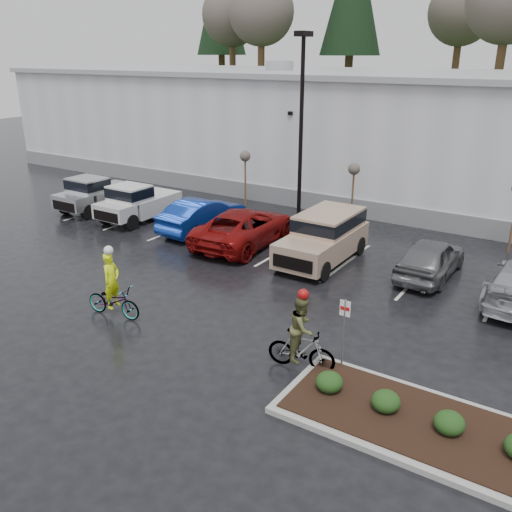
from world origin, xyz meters
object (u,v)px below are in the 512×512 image
Objects in this scene: pickup_white at (143,201)px; pickup_silver at (101,192)px; sapling_west at (245,159)px; fire_lane_sign at (344,327)px; suv_tan at (322,239)px; cyclist_hivis at (113,295)px; car_grey at (431,258)px; cyclist_olive at (302,341)px; lamppost at (302,110)px; car_red at (245,227)px; sapling_mid at (354,172)px; car_blue at (203,215)px.

pickup_silver is at bearing 178.20° from pickup_white.
fire_lane_sign is (11.80, -12.80, -1.32)m from sapling_west.
cyclist_hivis reaches higher than suv_tan.
pickup_white is 10.82m from suv_tan.
pickup_silver reaches higher than car_grey.
pickup_silver is 18.33m from car_grey.
cyclist_olive is (-1.02, -0.44, -0.53)m from fire_lane_sign.
lamppost reaches higher than car_red.
suv_tan is at bearing 12.79° from car_grey.
cyclist_hivis is (-7.82, -0.98, -0.64)m from fire_lane_sign.
car_grey is at bearing 89.75° from fire_lane_sign.
car_grey is 1.82× the size of cyclist_hivis.
sapling_mid is 5.87m from suv_tan.
sapling_mid is 1.28× the size of cyclist_hivis.
sapling_west is 0.70× the size of car_grey.
fire_lane_sign is 0.48× the size of car_grey.
car_blue is 6.85m from suv_tan.
car_red is 3.99m from suv_tan.
pickup_silver is 2.09× the size of cyclist_hivis.
fire_lane_sign is 0.91× the size of cyclist_olive.
fire_lane_sign reaches higher than suv_tan.
suv_tan is at bearing 174.67° from car_red.
sapling_mid is 14.15m from cyclist_hivis.
car_grey is (15.06, 0.29, -0.21)m from pickup_white.
cyclist_olive is (-1.06, -8.64, 0.10)m from car_grey.
cyclist_hivis is at bearing 50.15° from car_grey.
pickup_silver is at bearing -159.76° from sapling_mid.
car_red is (2.84, -0.53, 0.01)m from car_blue.
sapling_west is 12.85m from car_grey.
car_blue is (7.24, -0.08, -0.16)m from pickup_silver.
car_grey is at bearing -21.25° from sapling_west.
lamppost is 12.10m from pickup_silver.
car_blue is at bearing 12.22° from cyclist_hivis.
suv_tan is (7.57, -5.52, -1.70)m from sapling_west.
pickup_white reaches higher than car_grey.
car_blue is 2.00× the size of cyclist_hivis.
sapling_mid is at bearing 0.00° from sapling_west.
sapling_west is 6.76m from car_red.
suv_tan is at bearing -79.01° from sapling_mid.
pickup_white is 6.84m from car_red.
lamppost is 1.77× the size of pickup_silver.
cyclist_olive is at bearing -50.87° from sapling_west.
lamppost is 1.81× the size of suv_tan.
fire_lane_sign reaches higher than car_grey.
suv_tan is (10.80, -0.62, 0.05)m from pickup_white.
lamppost is 7.01m from car_blue.
sapling_west is 5.28m from car_blue.
cyclist_hivis is 1.03× the size of cyclist_olive.
suv_tan is at bearing 11.67° from cyclist_olive.
lamppost reaches higher than cyclist_olive.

